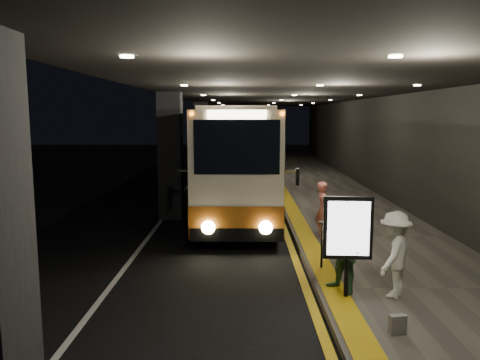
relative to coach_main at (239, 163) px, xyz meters
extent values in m
plane|color=black|center=(-0.87, -5.48, -1.80)|extent=(90.00, 90.00, 0.00)
cube|color=silver|center=(-2.67, -0.48, -1.80)|extent=(0.12, 50.00, 0.01)
cube|color=gold|center=(1.48, -0.48, -1.80)|extent=(0.18, 50.00, 0.01)
cube|color=#514C44|center=(3.88, -0.48, -1.73)|extent=(4.50, 50.00, 0.15)
cube|color=gold|center=(1.98, -0.48, -1.65)|extent=(0.50, 50.00, 0.01)
cube|color=black|center=(6.13, -0.48, 1.20)|extent=(0.10, 50.00, 6.00)
cube|color=black|center=(-2.37, -1.48, 0.40)|extent=(0.80, 0.80, 4.40)
cube|color=black|center=(-2.37, 10.52, 0.40)|extent=(0.80, 0.80, 4.40)
cube|color=black|center=(1.63, -0.48, 2.80)|extent=(9.00, 50.00, 0.40)
cube|color=beige|center=(0.00, 0.02, 0.27)|extent=(2.51, 11.87, 3.36)
cube|color=brown|center=(0.00, 0.02, -0.96)|extent=(2.53, 11.89, 0.89)
cube|color=black|center=(0.00, -5.94, 1.01)|extent=(2.17, 0.07, 1.38)
cube|color=black|center=(0.00, -5.86, -1.26)|extent=(2.42, 0.26, 0.35)
cylinder|color=black|center=(-1.12, -3.73, -1.31)|extent=(0.28, 0.99, 0.99)
cylinder|color=black|center=(1.12, -3.73, -1.31)|extent=(0.28, 0.99, 0.99)
cylinder|color=black|center=(-1.12, 3.98, -1.31)|extent=(0.28, 0.99, 0.99)
cylinder|color=black|center=(1.12, 3.98, -1.31)|extent=(0.28, 0.99, 0.99)
sphere|color=#FFEAA5|center=(-0.74, -5.95, -1.06)|extent=(0.36, 0.36, 0.36)
sphere|color=#FFEAA5|center=(0.74, -5.95, -1.06)|extent=(0.36, 0.36, 0.36)
cube|color=#FFF2BF|center=(0.00, -5.95, 1.83)|extent=(1.48, 0.05, 0.22)
cube|color=beige|center=(0.05, 9.77, 0.36)|extent=(2.91, 12.44, 3.51)
cube|color=brown|center=(0.05, 9.77, -0.93)|extent=(2.93, 12.46, 0.93)
cube|color=black|center=(0.05, 3.55, 1.14)|extent=(2.27, 0.12, 1.44)
cube|color=black|center=(0.05, 3.63, -1.24)|extent=(2.53, 0.32, 0.36)
cylinder|color=black|center=(-1.12, 5.85, -1.29)|extent=(0.29, 1.03, 1.03)
cylinder|color=black|center=(1.21, 5.85, -1.29)|extent=(0.29, 1.03, 1.03)
cylinder|color=black|center=(-1.12, 13.89, -1.29)|extent=(0.29, 1.03, 1.03)
cylinder|color=black|center=(1.21, 13.89, -1.29)|extent=(0.29, 1.03, 1.03)
cube|color=beige|center=(0.01, 25.69, 0.37)|extent=(2.69, 12.42, 3.51)
cube|color=brown|center=(0.01, 25.69, -0.92)|extent=(2.71, 12.44, 0.93)
cube|color=black|center=(0.01, 19.46, 1.14)|extent=(2.27, 0.08, 1.45)
cube|color=black|center=(0.01, 19.54, -1.23)|extent=(2.53, 0.27, 0.36)
cylinder|color=black|center=(-1.16, 21.76, -1.29)|extent=(0.29, 1.03, 1.03)
cylinder|color=black|center=(1.18, 21.76, -1.29)|extent=(0.29, 1.03, 1.03)
cylinder|color=black|center=(-1.16, 29.82, -1.29)|extent=(0.29, 1.03, 1.03)
cylinder|color=black|center=(1.18, 29.82, -1.29)|extent=(0.29, 1.03, 1.03)
imported|color=#D97065|center=(2.43, -4.65, -0.85)|extent=(0.41, 0.60, 1.61)
imported|color=#427747|center=(2.13, -8.86, -0.83)|extent=(0.88, 0.94, 1.65)
imported|color=silver|center=(3.06, -9.06, -0.82)|extent=(1.05, 1.16, 1.67)
cube|color=black|center=(2.62, -10.67, -1.49)|extent=(0.28, 0.16, 0.32)
cylinder|color=black|center=(2.13, -9.11, -1.27)|extent=(0.08, 0.08, 0.76)
cube|color=black|center=(2.13, -9.11, -0.29)|extent=(0.93, 0.16, 1.20)
cube|color=white|center=(2.13, -9.17, -0.29)|extent=(0.78, 0.07, 1.04)
cylinder|color=black|center=(1.95, -7.39, -1.12)|extent=(0.05, 0.05, 1.07)
camera|label=1|loc=(0.15, -17.73, 1.82)|focal=35.00mm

